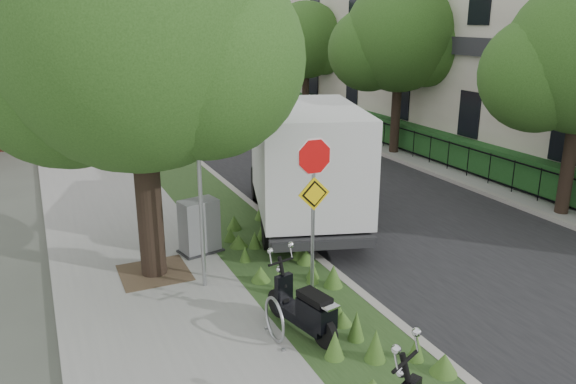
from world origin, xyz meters
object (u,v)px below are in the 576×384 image
sign_assembly (314,185)px  box_truck (304,158)px  utility_cabinet (199,227)px  scooter_far (308,314)px

sign_assembly → box_truck: size_ratio=0.50×
sign_assembly → utility_cabinet: (-1.40, 2.92, -1.61)m
scooter_far → box_truck: box_truck is taller
box_truck → scooter_far: bearing=-115.1°
scooter_far → box_truck: (2.43, 5.18, 1.25)m
scooter_far → utility_cabinet: size_ratio=1.42×
utility_cabinet → scooter_far: bearing=-81.1°
sign_assembly → scooter_far: (-0.74, -1.30, -1.80)m
sign_assembly → scooter_far: sign_assembly is taller
scooter_far → utility_cabinet: bearing=98.9°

